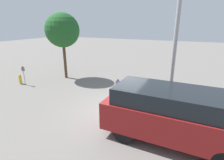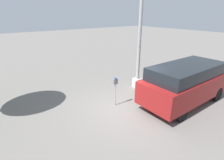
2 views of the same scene
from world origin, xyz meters
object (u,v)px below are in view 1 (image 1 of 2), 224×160
object	(u,v)px
parking_meter_far	(23,71)
fire_hydrant	(20,79)
street_tree	(62,30)
lamp_post	(172,70)
parked_van	(173,114)
parking_meter_near	(118,86)

from	to	relation	value
parking_meter_far	fire_hydrant	xyz separation A→B (m)	(-0.46, 0.00, -0.65)
street_tree	fire_hydrant	world-z (taller)	street_tree
parking_meter_far	lamp_post	bearing A→B (deg)	7.45
parking_meter_far	fire_hydrant	size ratio (longest dim) A/B	1.93
fire_hydrant	lamp_post	bearing A→B (deg)	4.64
street_tree	fire_hydrant	size ratio (longest dim) A/B	7.08
parking_meter_far	parked_van	size ratio (longest dim) A/B	0.27
parking_meter_near	fire_hydrant	world-z (taller)	parking_meter_near
parking_meter_near	street_tree	distance (m)	6.97
fire_hydrant	parking_meter_far	bearing A→B (deg)	-0.44
street_tree	parking_meter_far	bearing A→B (deg)	-119.62
lamp_post	street_tree	bearing A→B (deg)	167.58
street_tree	fire_hydrant	bearing A→B (deg)	-126.58
parking_meter_near	street_tree	bearing A→B (deg)	156.43
parking_meter_near	parking_meter_far	world-z (taller)	parking_meter_near
parking_meter_near	street_tree	world-z (taller)	street_tree
lamp_post	parked_van	bearing A→B (deg)	-80.18
parking_meter_near	parking_meter_far	xyz separation A→B (m)	(-7.32, 0.19, -0.09)
parked_van	fire_hydrant	size ratio (longest dim) A/B	7.19
lamp_post	street_tree	size ratio (longest dim) A/B	1.07
parking_meter_far	street_tree	size ratio (longest dim) A/B	0.27
parked_van	parking_meter_far	bearing A→B (deg)	169.16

